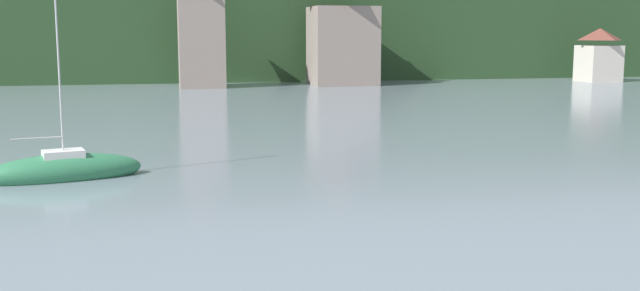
# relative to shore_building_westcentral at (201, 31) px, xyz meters

# --- Properties ---
(wooded_hillside) EXTENTS (352.00, 62.40, 30.70)m
(wooded_hillside) POSITION_rel_shore_building_westcentral_xyz_m (-17.78, 41.83, 0.37)
(wooded_hillside) COLOR #264223
(wooded_hillside) RESTS_ON ground_plane
(shore_building_westcentral) EXTENTS (4.39, 4.27, 10.83)m
(shore_building_westcentral) POSITION_rel_shore_building_westcentral_xyz_m (0.00, 0.00, 0.00)
(shore_building_westcentral) COLOR gray
(shore_building_westcentral) RESTS_ON ground_plane
(shore_building_central) EXTENTS (6.49, 5.94, 10.44)m
(shore_building_central) POSITION_rel_shore_building_westcentral_xyz_m (13.78, 0.79, -0.20)
(shore_building_central) COLOR gray
(shore_building_central) RESTS_ON ground_plane
(shore_building_eastcentral) EXTENTS (3.76, 3.90, 5.56)m
(shore_building_eastcentral) POSITION_rel_shore_building_westcentral_xyz_m (41.35, -0.17, -2.56)
(shore_building_eastcentral) COLOR beige
(shore_building_eastcentral) RESTS_ON ground_plane
(sailboat_far_2) EXTENTS (5.62, 2.84, 8.36)m
(sailboat_far_2) POSITION_rel_shore_building_westcentral_xyz_m (-7.49, -43.49, -4.95)
(sailboat_far_2) COLOR #2D754C
(sailboat_far_2) RESTS_ON ground_plane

